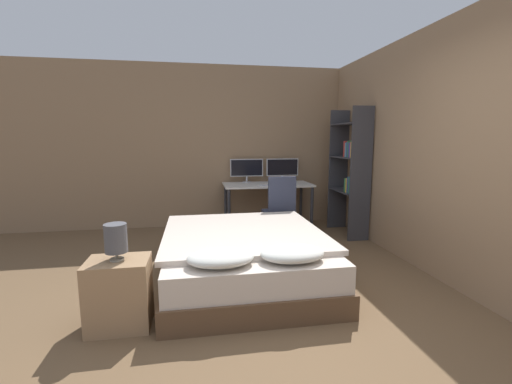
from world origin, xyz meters
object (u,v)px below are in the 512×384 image
object	(u,v)px
bedside_lamp	(116,239)
desk	(268,189)
bed	(245,257)
nightstand	(119,294)
monitor_right	(282,168)
office_chair	(279,217)
computer_mouse	(287,184)
keyboard	(271,185)
monitor_left	(247,169)
bookshelf	(352,166)

from	to	relation	value
bedside_lamp	desk	size ratio (longest dim) A/B	0.20
desk	bed	bearing A→B (deg)	-108.26
nightstand	desk	world-z (taller)	desk
bed	bedside_lamp	world-z (taller)	bedside_lamp
monitor_right	bedside_lamp	bearing A→B (deg)	-124.73
nightstand	office_chair	xyz separation A→B (m)	(1.80, 1.99, 0.09)
nightstand	computer_mouse	distance (m)	3.31
nightstand	keyboard	size ratio (longest dim) A/B	1.62
monitor_right	monitor_left	bearing A→B (deg)	180.00
bed	bedside_lamp	bearing A→B (deg)	-147.03
nightstand	bookshelf	xyz separation A→B (m)	(2.96, 2.15, 0.80)
monitor_right	computer_mouse	size ratio (longest dim) A/B	7.99
monitor_right	computer_mouse	xyz separation A→B (m)	(-0.05, -0.48, -0.21)
monitor_left	computer_mouse	distance (m)	0.78
desk	computer_mouse	size ratio (longest dim) A/B	20.65
bedside_lamp	bookshelf	bearing A→B (deg)	36.06
computer_mouse	office_chair	xyz separation A→B (m)	(-0.25, -0.56, -0.40)
computer_mouse	bed	bearing A→B (deg)	-117.28
bed	monitor_left	world-z (taller)	monitor_left
keyboard	monitor_right	bearing A→B (deg)	57.09
bedside_lamp	office_chair	size ratio (longest dim) A/B	0.30
monitor_right	bookshelf	distance (m)	1.23
computer_mouse	monitor_right	bearing A→B (deg)	83.96
bed	computer_mouse	world-z (taller)	computer_mouse
nightstand	office_chair	size ratio (longest dim) A/B	0.57
monitor_left	keyboard	bearing A→B (deg)	-57.09
bookshelf	monitor_left	bearing A→B (deg)	149.28
keyboard	office_chair	xyz separation A→B (m)	(0.01, -0.56, -0.39)
monitor_right	computer_mouse	world-z (taller)	monitor_right
bookshelf	bed	bearing A→B (deg)	-142.20
monitor_left	keyboard	world-z (taller)	monitor_left
bedside_lamp	keyboard	world-z (taller)	bedside_lamp
monitor_left	keyboard	xyz separation A→B (m)	(0.31, -0.48, -0.22)
keyboard	bed	bearing A→B (deg)	-110.46
nightstand	keyboard	bearing A→B (deg)	54.94
desk	bedside_lamp	bearing A→B (deg)	-122.68
monitor_left	bed	bearing A→B (deg)	-99.12
monitor_left	keyboard	size ratio (longest dim) A/B	1.64
bedside_lamp	monitor_right	distance (m)	3.70
monitor_left	office_chair	xyz separation A→B (m)	(0.32, -1.04, -0.61)
nightstand	desk	xyz separation A→B (m)	(1.79, 2.79, 0.39)
office_chair	bookshelf	bearing A→B (deg)	7.87
nightstand	bed	bearing A→B (deg)	32.97
bedside_lamp	monitor_right	xyz separation A→B (m)	(2.10, 3.03, 0.26)
desk	office_chair	bearing A→B (deg)	-89.38
nightstand	monitor_right	world-z (taller)	monitor_right
desk	bookshelf	xyz separation A→B (m)	(1.17, -0.64, 0.41)
desk	bookshelf	distance (m)	1.39
bed	monitor_left	bearing A→B (deg)	80.88
nightstand	monitor_left	bearing A→B (deg)	64.02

